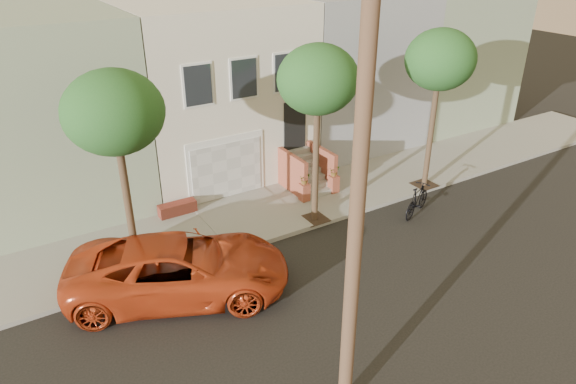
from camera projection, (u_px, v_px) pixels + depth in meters
ground at (360, 287)px, 15.62m from camera, size 90.00×90.00×0.00m
sidewalk at (271, 211)px, 19.66m from camera, size 40.00×3.70×0.15m
house_row at (203, 84)px, 22.51m from camera, size 33.10×11.70×7.00m
tree_left at (114, 114)px, 13.66m from camera, size 2.70×2.57×6.30m
tree_mid at (318, 81)px, 16.70m from camera, size 2.70×2.57×6.30m
tree_right at (440, 61)px, 19.27m from camera, size 2.70×2.57×6.30m
pickup_truck at (179, 268)px, 14.96m from camera, size 6.93×5.20×1.75m
motorcycle at (417, 200)px, 19.37m from camera, size 2.03×1.29×1.18m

